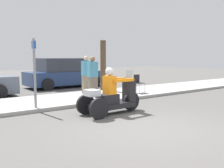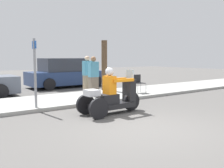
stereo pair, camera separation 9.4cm
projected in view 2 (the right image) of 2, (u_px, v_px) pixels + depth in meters
ground_plane at (145, 128)px, 6.15m from camera, size 60.00×60.00×0.00m
sidewalk_strip at (65, 100)px, 9.86m from camera, size 28.00×2.80×0.12m
motorcycle_trike at (112, 97)px, 7.66m from camera, size 2.11×0.85×1.43m
spectator_mid_group at (87, 75)px, 11.10m from camera, size 0.40×0.24×1.67m
spectator_end_of_line at (94, 77)px, 10.27m from camera, size 0.40×0.24×1.65m
folding_chair_set_back at (138, 82)px, 11.33m from camera, size 0.52×0.52×0.82m
parked_car_lot_far at (66, 74)px, 14.54m from camera, size 4.47×2.12×1.67m
tree_trunk at (104, 65)px, 12.21m from camera, size 0.28×0.28×2.43m
street_sign at (35, 70)px, 7.91m from camera, size 0.08×0.36×2.20m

